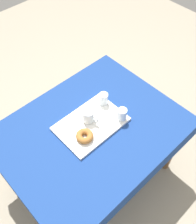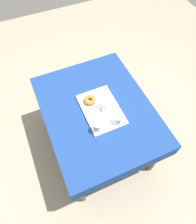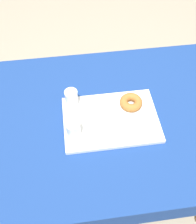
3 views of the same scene
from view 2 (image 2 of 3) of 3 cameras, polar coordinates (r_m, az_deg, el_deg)
ground_plane at (r=2.58m, az=-0.09°, el=-8.12°), size 6.00×6.00×0.00m
dining_table at (r=2.03m, az=-0.11°, el=-0.74°), size 1.27×1.00×0.72m
serving_tray at (r=1.94m, az=0.87°, el=0.73°), size 0.48×0.33×0.02m
tea_mug_left at (r=1.89m, az=1.82°, el=1.87°), size 0.09×0.13×0.10m
water_glass_near at (r=1.78m, az=-0.17°, el=-4.25°), size 0.07×0.07×0.09m
water_glass_far at (r=1.82m, az=5.47°, el=-2.20°), size 0.07×0.07×0.09m
donut_plate_left at (r=1.97m, az=-2.27°, el=2.88°), size 0.13×0.13×0.01m
sugar_donut_left at (r=1.95m, az=-2.29°, el=3.30°), size 0.12×0.12×0.04m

